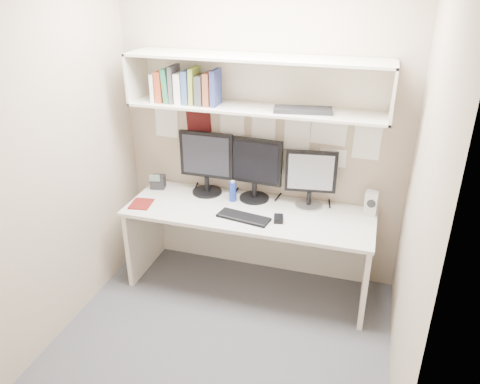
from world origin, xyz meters
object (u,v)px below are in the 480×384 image
(speaker, at_px, (371,203))
(monitor_center, at_px, (255,167))
(keyboard, at_px, (244,217))
(monitor_left, at_px, (206,161))
(desk, at_px, (249,248))
(desk_phone, at_px, (158,182))
(monitor_right, at_px, (311,177))
(maroon_notebook, at_px, (141,204))

(speaker, bearing_deg, monitor_center, -174.26)
(monitor_center, distance_m, keyboard, 0.46)
(monitor_left, bearing_deg, speaker, -0.15)
(desk, bearing_deg, desk_phone, 168.67)
(monitor_right, bearing_deg, maroon_notebook, -172.03)
(speaker, xyz_separation_m, desk_phone, (-1.84, -0.03, -0.04))
(maroon_notebook, bearing_deg, desk, 2.19)
(keyboard, height_order, desk_phone, desk_phone)
(desk, height_order, monitor_left, monitor_left)
(monitor_right, relative_size, keyboard, 1.15)
(desk, distance_m, monitor_left, 0.82)
(monitor_center, distance_m, desk_phone, 0.91)
(monitor_right, xyz_separation_m, speaker, (0.49, -0.01, -0.16))
(monitor_left, distance_m, maroon_notebook, 0.65)
(monitor_center, height_order, speaker, monitor_center)
(monitor_center, bearing_deg, maroon_notebook, -151.68)
(monitor_right, height_order, keyboard, monitor_right)
(desk_phone, bearing_deg, monitor_left, -7.31)
(keyboard, relative_size, speaker, 2.15)
(monitor_right, xyz_separation_m, maroon_notebook, (-1.33, -0.38, -0.25))
(keyboard, xyz_separation_m, maroon_notebook, (-0.88, -0.01, -0.00))
(speaker, height_order, maroon_notebook, speaker)
(desk, relative_size, maroon_notebook, 9.88)
(desk, bearing_deg, monitor_center, 93.98)
(monitor_left, relative_size, maroon_notebook, 2.70)
(desk, height_order, maroon_notebook, maroon_notebook)
(desk, height_order, monitor_right, monitor_right)
(monitor_center, xyz_separation_m, maroon_notebook, (-0.87, -0.38, -0.28))
(maroon_notebook, bearing_deg, monitor_left, 32.52)
(monitor_right, bearing_deg, monitor_center, 171.96)
(monitor_left, relative_size, keyboard, 1.32)
(keyboard, bearing_deg, monitor_center, 101.85)
(desk, height_order, keyboard, keyboard)
(desk, bearing_deg, monitor_left, 153.63)
(monitor_right, bearing_deg, monitor_left, 171.95)
(speaker, relative_size, maroon_notebook, 0.95)
(monitor_right, bearing_deg, speaker, -8.91)
(monitor_left, xyz_separation_m, keyboard, (0.44, -0.37, -0.28))
(keyboard, height_order, speaker, speaker)
(desk, height_order, speaker, speaker)
(keyboard, bearing_deg, desk_phone, 169.48)
(monitor_left, height_order, desk_phone, monitor_left)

